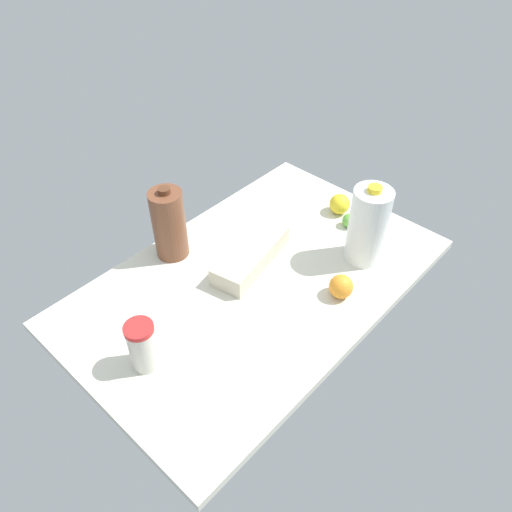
% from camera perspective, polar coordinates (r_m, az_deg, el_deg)
% --- Properties ---
extents(countertop, '(1.20, 0.76, 0.03)m').
position_cam_1_polar(countertop, '(1.61, -0.00, -3.02)').
color(countertop, silver).
rests_on(countertop, ground).
extents(milk_jug, '(0.12, 0.12, 0.28)m').
position_cam_1_polar(milk_jug, '(1.63, 12.66, 3.41)').
color(milk_jug, white).
rests_on(milk_jug, countertop).
extents(egg_carton, '(0.33, 0.18, 0.07)m').
position_cam_1_polar(egg_carton, '(1.63, -0.57, 0.08)').
color(egg_carton, beige).
rests_on(egg_carton, countertop).
extents(tumbler_cup, '(0.08, 0.08, 0.15)m').
position_cam_1_polar(tumbler_cup, '(1.36, -12.73, -10.03)').
color(tumbler_cup, beige).
rests_on(tumbler_cup, countertop).
extents(chocolate_milk_jug, '(0.11, 0.11, 0.26)m').
position_cam_1_polar(chocolate_milk_jug, '(1.64, -9.90, 3.63)').
color(chocolate_milk_jug, brown).
rests_on(chocolate_milk_jug, countertop).
extents(lime_loose, '(0.05, 0.05, 0.05)m').
position_cam_1_polar(lime_loose, '(1.82, 10.60, 4.02)').
color(lime_loose, '#62AD3D').
rests_on(lime_loose, countertop).
extents(orange_near_front, '(0.08, 0.08, 0.08)m').
position_cam_1_polar(orange_near_front, '(1.55, 9.70, -3.46)').
color(orange_near_front, orange).
rests_on(orange_near_front, countertop).
extents(lemon_far_back, '(0.07, 0.07, 0.07)m').
position_cam_1_polar(lemon_far_back, '(1.87, 9.53, 5.88)').
color(lemon_far_back, yellow).
rests_on(lemon_far_back, countertop).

